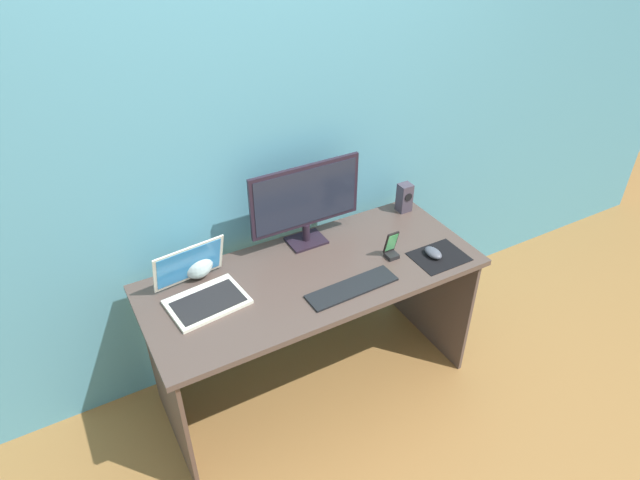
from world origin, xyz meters
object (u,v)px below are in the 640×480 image
at_px(monitor, 306,201).
at_px(keyboard_external, 352,288).
at_px(speaker_right, 404,198).
at_px(fishbowl, 196,262).
at_px(mouse, 433,253).
at_px(phone_in_dock, 391,248).
at_px(laptop, 201,289).

relative_size(monitor, keyboard_external, 1.33).
height_order(speaker_right, fishbowl, speaker_right).
distance_m(monitor, speaker_right, 0.61).
height_order(keyboard_external, mouse, mouse).
bearing_deg(phone_in_dock, mouse, -28.97).
height_order(speaker_right, mouse, speaker_right).
height_order(fishbowl, mouse, fishbowl).
bearing_deg(speaker_right, keyboard_external, -144.33).
xyz_separation_m(monitor, laptop, (-0.58, -0.15, -0.19)).
bearing_deg(speaker_right, monitor, -179.46).
relative_size(monitor, laptop, 1.60).
distance_m(monitor, mouse, 0.65).
bearing_deg(speaker_right, mouse, -107.11).
relative_size(fishbowl, phone_in_dock, 1.11).
distance_m(fishbowl, phone_in_dock, 0.90).
bearing_deg(keyboard_external, phone_in_dock, 19.76).
xyz_separation_m(speaker_right, phone_in_dock, (-0.30, -0.31, -0.03)).
bearing_deg(keyboard_external, speaker_right, 34.07).
distance_m(keyboard_external, phone_in_dock, 0.31).
xyz_separation_m(monitor, fishbowl, (-0.55, 0.01, -0.16)).
distance_m(fishbowl, mouse, 1.10).
height_order(monitor, speaker_right, monitor).
height_order(mouse, phone_in_dock, phone_in_dock).
height_order(laptop, phone_in_dock, laptop).
relative_size(speaker_right, fishbowl, 1.02).
xyz_separation_m(monitor, phone_in_dock, (0.29, -0.30, -0.19)).
distance_m(keyboard_external, mouse, 0.46).
relative_size(speaker_right, laptop, 0.44).
bearing_deg(speaker_right, laptop, -172.50).
bearing_deg(monitor, fishbowl, 178.97).
bearing_deg(speaker_right, phone_in_dock, -134.20).
relative_size(mouse, phone_in_dock, 0.73).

